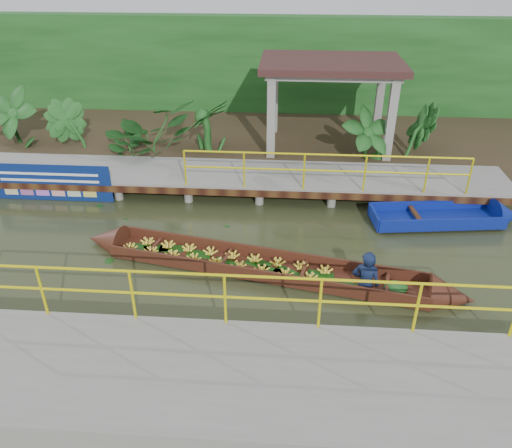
{
  "coord_description": "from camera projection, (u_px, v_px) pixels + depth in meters",
  "views": [
    {
      "loc": [
        1.81,
        -9.68,
        6.46
      ],
      "look_at": [
        1.07,
        0.5,
        0.6
      ],
      "focal_mm": 35.0,
      "sensor_mm": 36.0,
      "label": 1
    }
  ],
  "objects": [
    {
      "name": "ground",
      "position": [
        209.0,
        255.0,
        11.7
      ],
      "size": [
        80.0,
        80.0,
        0.0
      ],
      "primitive_type": "plane",
      "color": "#282D16",
      "rests_on": "ground"
    },
    {
      "name": "land_strip",
      "position": [
        241.0,
        136.0,
        18.08
      ],
      "size": [
        30.0,
        8.0,
        0.45
      ],
      "primitive_type": "cube",
      "color": "#302718",
      "rests_on": "ground"
    },
    {
      "name": "foliage_backdrop",
      "position": [
        246.0,
        70.0,
        19.35
      ],
      "size": [
        30.0,
        0.8,
        4.0
      ],
      "primitive_type": "cube",
      "color": "#144014",
      "rests_on": "ground"
    },
    {
      "name": "pavilion",
      "position": [
        331.0,
        73.0,
        15.56
      ],
      "size": [
        4.4,
        3.0,
        3.0
      ],
      "color": "gray",
      "rests_on": "ground"
    },
    {
      "name": "near_dock",
      "position": [
        230.0,
        388.0,
        7.86
      ],
      "size": [
        18.0,
        2.4,
        1.73
      ],
      "color": "gray",
      "rests_on": "ground"
    },
    {
      "name": "tropical_plants",
      "position": [
        199.0,
        130.0,
        15.76
      ],
      "size": [
        14.17,
        1.17,
        1.46
      ],
      "color": "#144014",
      "rests_on": "ground"
    },
    {
      "name": "blue_banner",
      "position": [
        50.0,
        182.0,
        13.87
      ],
      "size": [
        3.46,
        0.04,
        1.08
      ],
      "color": "navy",
      "rests_on": "ground"
    },
    {
      "name": "far_dock",
      "position": [
        227.0,
        176.0,
        14.43
      ],
      "size": [
        16.0,
        2.06,
        1.66
      ],
      "color": "gray",
      "rests_on": "ground"
    },
    {
      "name": "moored_blue_boat",
      "position": [
        470.0,
        217.0,
        12.96
      ],
      "size": [
        3.94,
        1.46,
        0.92
      ],
      "rotation": [
        0.0,
        0.0,
        0.13
      ],
      "color": "navy",
      "rests_on": "ground"
    },
    {
      "name": "vendor_boat",
      "position": [
        278.0,
        265.0,
        10.94
      ],
      "size": [
        8.8,
        2.65,
        2.02
      ],
      "rotation": [
        0.0,
        0.0,
        -0.21
      ],
      "color": "#391D0F",
      "rests_on": "ground"
    }
  ]
}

